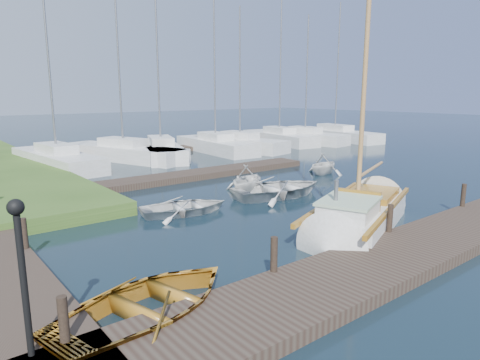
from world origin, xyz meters
TOP-DOWN VIEW (x-y plane):
  - ground at (0.00, 0.00)m, footprint 160.00×160.00m
  - near_dock at (0.00, -6.00)m, footprint 18.00×2.20m
  - far_dock at (2.00, 6.50)m, footprint 14.00×1.60m
  - pontoon at (10.00, 16.00)m, footprint 30.00×1.60m
  - mooring_post_0 at (-7.50, -5.00)m, footprint 0.16×0.16m
  - mooring_post_1 at (-3.00, -5.00)m, footprint 0.16×0.16m
  - mooring_post_2 at (1.50, -5.00)m, footprint 0.16×0.16m
  - mooring_post_3 at (6.00, -5.00)m, footprint 0.16×0.16m
  - mooring_post_4 at (-7.00, 0.00)m, footprint 0.16×0.16m
  - lamp_post at (-8.00, -5.00)m, footprint 0.24×0.24m
  - sailboat at (2.03, -3.60)m, footprint 7.37×4.47m
  - dinghy at (-5.86, -4.67)m, footprint 4.52×3.69m
  - tender_a at (-1.57, 1.20)m, footprint 3.54×2.87m
  - tender_b at (2.25, 2.33)m, footprint 3.31×3.17m
  - tender_c at (2.86, 1.00)m, footprint 4.49×3.51m
  - tender_d at (8.11, 3.13)m, footprint 2.69×2.44m
  - marina_boat_0 at (-2.39, 13.73)m, footprint 3.07×8.59m
  - marina_boat_1 at (1.81, 14.25)m, footprint 5.18×9.28m
  - marina_boat_2 at (4.15, 13.65)m, footprint 4.77×8.08m
  - marina_boat_3 at (8.61, 13.74)m, footprint 2.80×8.31m
  - marina_boat_4 at (10.55, 13.33)m, footprint 3.69×7.92m
  - marina_boat_5 at (15.88, 14.71)m, footprint 3.20×8.31m
  - marina_boat_6 at (17.78, 13.53)m, footprint 3.30×7.70m
  - marina_boat_7 at (21.89, 13.69)m, footprint 3.40×9.91m

SIDE VIEW (x-z plane):
  - ground at x=0.00m, z-range 0.00..0.00m
  - near_dock at x=0.00m, z-range 0.00..0.30m
  - far_dock at x=2.00m, z-range 0.00..0.30m
  - pontoon at x=10.00m, z-range 0.00..0.30m
  - tender_a at x=-1.57m, z-range 0.00..0.65m
  - sailboat at x=2.03m, z-range -4.57..5.26m
  - dinghy at x=-5.86m, z-range 0.00..0.82m
  - tender_c at x=2.86m, z-range 0.00..0.85m
  - marina_boat_1 at x=1.81m, z-range -4.44..5.55m
  - marina_boat_4 at x=10.55m, z-range -4.53..5.66m
  - marina_boat_6 at x=17.78m, z-range -4.63..5.77m
  - marina_boat_7 at x=21.89m, z-range -5.37..6.50m
  - marina_boat_0 at x=-2.39m, z-range -5.21..6.36m
  - marina_boat_3 at x=8.61m, z-range -5.32..6.47m
  - marina_boat_5 at x=15.88m, z-range -5.54..6.70m
  - marina_boat_2 at x=4.15m, z-range -5.61..6.78m
  - tender_d at x=8.11m, z-range 0.00..1.23m
  - tender_b at x=2.25m, z-range 0.00..1.35m
  - mooring_post_0 at x=-7.50m, z-range 0.30..1.10m
  - mooring_post_1 at x=-3.00m, z-range 0.30..1.10m
  - mooring_post_2 at x=1.50m, z-range 0.30..1.10m
  - mooring_post_3 at x=6.00m, z-range 0.30..1.10m
  - mooring_post_4 at x=-7.00m, z-range 0.30..1.10m
  - lamp_post at x=-8.00m, z-range 0.65..3.09m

